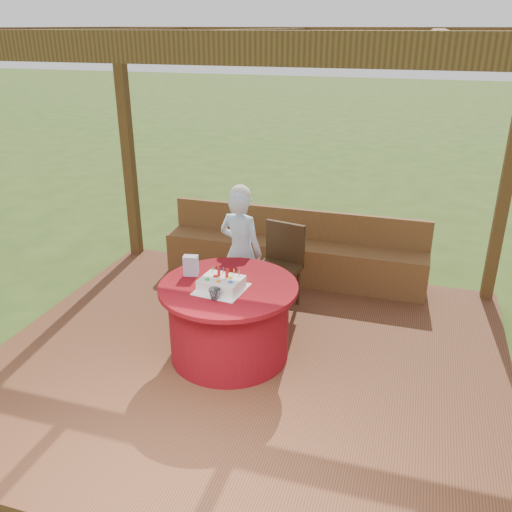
% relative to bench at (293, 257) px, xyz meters
% --- Properties ---
extents(ground, '(60.00, 60.00, 0.00)m').
position_rel_bench_xyz_m(ground, '(0.00, -1.72, -0.38)').
color(ground, '#304A18').
rests_on(ground, ground).
extents(deck, '(4.50, 4.00, 0.12)m').
position_rel_bench_xyz_m(deck, '(0.00, -1.72, -0.32)').
color(deck, brown).
rests_on(deck, ground).
extents(pergola, '(4.50, 4.00, 2.72)m').
position_rel_bench_xyz_m(pergola, '(0.00, -1.72, 2.02)').
color(pergola, brown).
rests_on(pergola, deck).
extents(bench, '(3.00, 0.42, 0.80)m').
position_rel_bench_xyz_m(bench, '(0.00, 0.00, 0.00)').
color(bench, brown).
rests_on(bench, deck).
extents(table, '(1.20, 1.20, 0.70)m').
position_rel_bench_xyz_m(table, '(-0.17, -1.73, 0.09)').
color(table, maroon).
rests_on(table, deck).
extents(chair, '(0.51, 0.51, 0.88)m').
position_rel_bench_xyz_m(chair, '(0.01, -0.67, 0.22)').
color(chair, '#392412').
rests_on(chair, deck).
extents(elderly_woman, '(0.53, 0.40, 1.33)m').
position_rel_bench_xyz_m(elderly_woman, '(-0.34, -0.87, 0.41)').
color(elderly_woman, '#ABDAFF').
rests_on(elderly_woman, deck).
extents(birthday_cake, '(0.43, 0.43, 0.18)m').
position_rel_bench_xyz_m(birthday_cake, '(-0.19, -1.82, 0.48)').
color(birthday_cake, white).
rests_on(birthday_cake, table).
extents(gift_bag, '(0.14, 0.11, 0.18)m').
position_rel_bench_xyz_m(gift_bag, '(-0.55, -1.63, 0.52)').
color(gift_bag, '#E795C9').
rests_on(gift_bag, table).
extents(drinking_glass, '(0.11, 0.11, 0.09)m').
position_rel_bench_xyz_m(drinking_glass, '(-0.18, -2.00, 0.48)').
color(drinking_glass, silver).
rests_on(drinking_glass, table).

